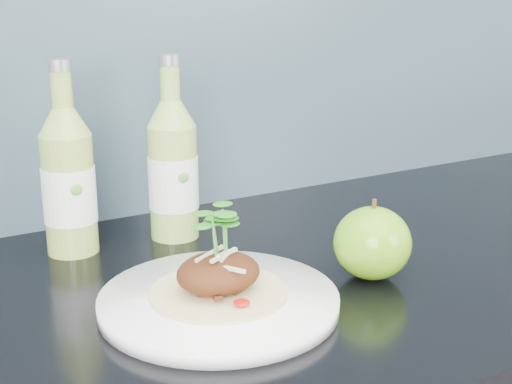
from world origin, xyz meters
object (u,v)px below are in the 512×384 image
cider_bottle_left (69,182)px  cider_bottle_right (173,170)px  green_apple (372,243)px  dinner_plate (219,301)px

cider_bottle_left → cider_bottle_right: size_ratio=1.00×
green_apple → cider_bottle_right: bearing=119.8°
dinner_plate → green_apple: size_ratio=2.76×
cider_bottle_left → dinner_plate: bearing=-78.4°
cider_bottle_right → cider_bottle_left: bearing=164.2°
dinner_plate → green_apple: bearing=-4.8°
green_apple → cider_bottle_right: size_ratio=0.42×
green_apple → cider_bottle_left: cider_bottle_left is taller
green_apple → cider_bottle_left: bearing=136.9°
dinner_plate → cider_bottle_left: cider_bottle_left is taller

